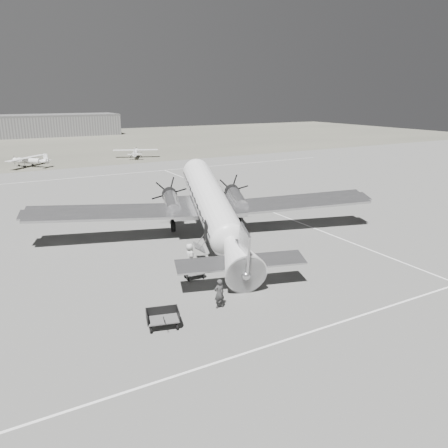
{
  "coord_description": "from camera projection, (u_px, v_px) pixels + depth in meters",
  "views": [
    {
      "loc": [
        -15.4,
        -30.17,
        12.42
      ],
      "look_at": [
        1.43,
        -0.01,
        2.2
      ],
      "focal_mm": 35.0,
      "sensor_mm": 36.0,
      "label": 1
    }
  ],
  "objects": [
    {
      "name": "hangar_main",
      "position": [
        49.0,
        125.0,
        137.87
      ],
      "size": [
        42.0,
        14.0,
        6.6
      ],
      "color": "slate",
      "rests_on": "ground"
    },
    {
      "name": "passenger",
      "position": [
        190.0,
        256.0,
        32.32
      ],
      "size": [
        0.7,
        1.0,
        1.93
      ],
      "primitive_type": "imported",
      "rotation": [
        0.0,
        0.0,
        1.67
      ],
      "color": "beige",
      "rests_on": "ground"
    },
    {
      "name": "taxi_line_right",
      "position": [
        321.0,
        231.0,
        41.59
      ],
      "size": [
        0.15,
        80.0,
        0.01
      ],
      "primitive_type": "cube",
      "color": "silver",
      "rests_on": "ground"
    },
    {
      "name": "ramp_agent",
      "position": [
        192.0,
        264.0,
        31.39
      ],
      "size": [
        0.85,
        0.9,
        1.48
      ],
      "primitive_type": "imported",
      "rotation": [
        0.0,
        0.0,
        1.03
      ],
      "color": "#B0B0AE",
      "rests_on": "ground"
    },
    {
      "name": "taxi_line_horizon",
      "position": [
        94.0,
        176.0,
        69.48
      ],
      "size": [
        90.0,
        0.15,
        0.01
      ],
      "primitive_type": "cube",
      "color": "silver",
      "rests_on": "ground"
    },
    {
      "name": "ground_crew",
      "position": [
        219.0,
        294.0,
        26.3
      ],
      "size": [
        0.68,
        0.45,
        1.87
      ],
      "primitive_type": "imported",
      "rotation": [
        0.0,
        0.0,
        3.14
      ],
      "color": "#313131",
      "rests_on": "ground"
    },
    {
      "name": "baggage_cart_near",
      "position": [
        194.0,
        273.0,
        30.69
      ],
      "size": [
        1.5,
        1.1,
        0.82
      ],
      "primitive_type": null,
      "rotation": [
        0.0,
        0.0,
        -0.05
      ],
      "color": "#4E4E4E",
      "rests_on": "ground"
    },
    {
      "name": "taxi_line_near",
      "position": [
        324.0,
        328.0,
        24.26
      ],
      "size": [
        60.0,
        0.15,
        0.01
      ],
      "primitive_type": "cube",
      "color": "silver",
      "rests_on": "ground"
    },
    {
      "name": "dc3_airliner",
      "position": [
        213.0,
        209.0,
        37.45
      ],
      "size": [
        36.99,
        30.33,
        6.1
      ],
      "primitive_type": null,
      "rotation": [
        0.0,
        0.0,
        -0.28
      ],
      "color": "silver",
      "rests_on": "ground"
    },
    {
      "name": "baggage_cart_far",
      "position": [
        163.0,
        319.0,
        24.13
      ],
      "size": [
        2.15,
        1.75,
        1.06
      ],
      "primitive_type": null,
      "rotation": [
        0.0,
        0.0,
        -0.25
      ],
      "color": "#4E4E4E",
      "rests_on": "ground"
    },
    {
      "name": "grass_infield",
      "position": [
        45.0,
        144.0,
        115.54
      ],
      "size": [
        260.0,
        90.0,
        0.01
      ],
      "primitive_type": "cube",
      "color": "#615F52",
      "rests_on": "ground"
    },
    {
      "name": "light_plane_right",
      "position": [
        136.0,
        153.0,
        89.72
      ],
      "size": [
        11.24,
        10.27,
        1.9
      ],
      "primitive_type": null,
      "rotation": [
        0.0,
        0.0,
        -0.38
      ],
      "color": "silver",
      "rests_on": "ground"
    },
    {
      "name": "light_plane_left",
      "position": [
        29.0,
        162.0,
        78.2
      ],
      "size": [
        12.0,
        12.05,
        1.95
      ],
      "primitive_type": null,
      "rotation": [
        0.0,
        0.0,
        0.81
      ],
      "color": "silver",
      "rests_on": "ground"
    },
    {
      "name": "ground",
      "position": [
        209.0,
        252.0,
        35.98
      ],
      "size": [
        260.0,
        260.0,
        0.0
      ],
      "primitive_type": "plane",
      "color": "slate",
      "rests_on": "ground"
    }
  ]
}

